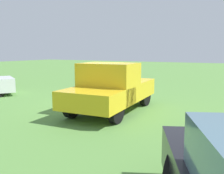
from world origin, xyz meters
The scene contains 2 objects.
ground_plane centered at (0.00, 0.00, 0.00)m, with size 80.00×80.00×0.00m, color #54843D.
pickup_truck centered at (0.69, 0.86, 0.92)m, with size 4.59×2.22×1.79m.
Camera 1 is at (8.62, 5.32, 2.23)m, focal length 40.54 mm.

